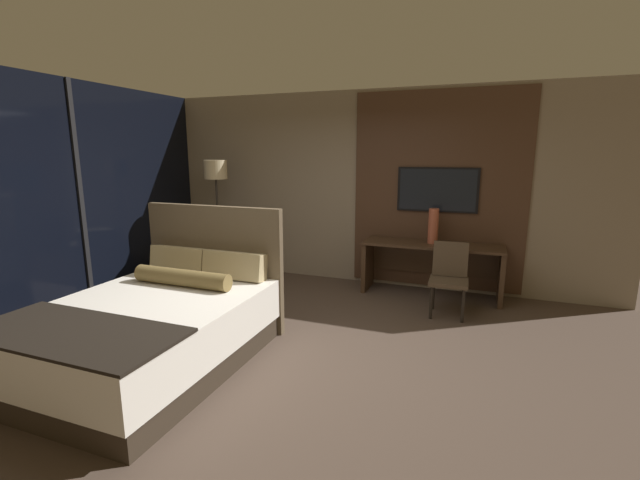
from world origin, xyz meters
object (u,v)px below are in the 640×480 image
(desk, at_px, (432,259))
(vase_tall, at_px, (433,226))
(bed, at_px, (154,326))
(armchair_by_window, at_px, (192,268))
(floor_lamp, at_px, (216,179))
(tv, at_px, (437,190))
(desk_chair, at_px, (449,272))

(desk, relative_size, vase_tall, 3.88)
(bed, relative_size, armchair_by_window, 2.05)
(bed, xyz_separation_m, desk, (2.16, 2.92, 0.14))
(armchair_by_window, distance_m, vase_tall, 3.45)
(vase_tall, bearing_deg, floor_lamp, -174.26)
(desk, xyz_separation_m, tv, (-0.00, 0.23, 0.93))
(bed, xyz_separation_m, tv, (2.16, 3.15, 1.06))
(desk, relative_size, tv, 1.69)
(tv, bearing_deg, armchair_by_window, -161.14)
(bed, height_order, vase_tall, bed)
(armchair_by_window, bearing_deg, desk_chair, -133.43)
(desk, distance_m, tv, 0.95)
(bed, xyz_separation_m, floor_lamp, (-1.00, 2.57, 1.17))
(floor_lamp, bearing_deg, bed, -68.68)
(bed, relative_size, vase_tall, 4.68)
(bed, height_order, desk, bed)
(desk, xyz_separation_m, armchair_by_window, (-3.27, -0.89, -0.22))
(desk, xyz_separation_m, desk_chair, (0.28, -0.65, 0.01))
(armchair_by_window, bearing_deg, desk, -122.15)
(bed, distance_m, tv, 3.96)
(desk, bearing_deg, desk_chair, -66.88)
(armchair_by_window, distance_m, floor_lamp, 1.37)
(desk, bearing_deg, floor_lamp, -173.86)
(armchair_by_window, xyz_separation_m, vase_tall, (3.27, 0.87, 0.68))
(tv, xyz_separation_m, armchair_by_window, (-3.27, -1.12, -1.14))
(desk, height_order, vase_tall, vase_tall)
(desk_chair, bearing_deg, tv, 105.62)
(desk_chair, height_order, vase_tall, vase_tall)
(floor_lamp, bearing_deg, tv, 10.21)
(desk_chair, xyz_separation_m, armchair_by_window, (-3.55, -0.24, -0.23))
(armchair_by_window, relative_size, vase_tall, 2.29)
(tv, distance_m, armchair_by_window, 3.64)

